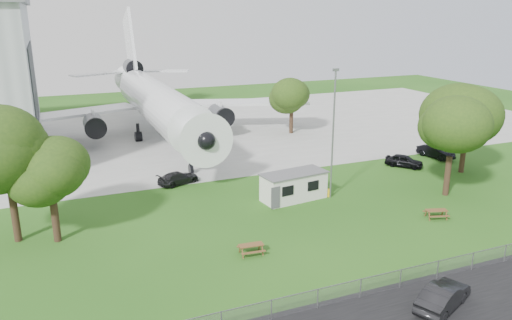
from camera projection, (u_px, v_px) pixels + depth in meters
name	position (u px, v px, depth m)	size (l,w,h in m)	color
ground	(280.00, 238.00, 38.79)	(160.00, 160.00, 0.00)	#366C1F
concrete_apron	(168.00, 133.00, 72.40)	(120.00, 46.00, 0.03)	#B7B7B2
airliner	(156.00, 100.00, 68.26)	(46.36, 47.73, 17.69)	white
site_cabin	(294.00, 186.00, 46.49)	(6.90, 3.46, 2.62)	silver
picnic_west	(251.00, 254.00, 36.27)	(1.80, 1.50, 0.76)	brown
picnic_east	(436.00, 218.00, 42.55)	(1.80, 1.50, 0.76)	brown
fence	(346.00, 301.00, 30.38)	(58.00, 0.04, 1.30)	gray
lamp_mast	(333.00, 136.00, 45.57)	(0.16, 0.16, 12.00)	slate
tree_west_big	(5.00, 151.00, 36.33)	(7.31, 7.31, 10.82)	#382619
tree_west_small	(50.00, 174.00, 36.80)	(6.08, 6.08, 8.51)	#382619
tree_east_front	(453.00, 128.00, 46.10)	(6.28, 6.28, 9.72)	#382619
tree_east_back	(468.00, 116.00, 52.97)	(8.44, 8.44, 10.49)	#382619
tree_far_apron	(292.00, 97.00, 70.76)	(6.10, 6.10, 8.29)	#382619
car_centre_sedan	(443.00, 297.00, 29.46)	(1.60, 4.60, 1.52)	black
car_ne_hatch	(404.00, 161.00, 56.36)	(1.67, 4.15, 1.41)	black
car_ne_sedan	(436.00, 152.00, 59.85)	(1.60, 4.59, 1.51)	black
car_apron_van	(178.00, 178.00, 50.78)	(1.78, 4.38, 1.27)	black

